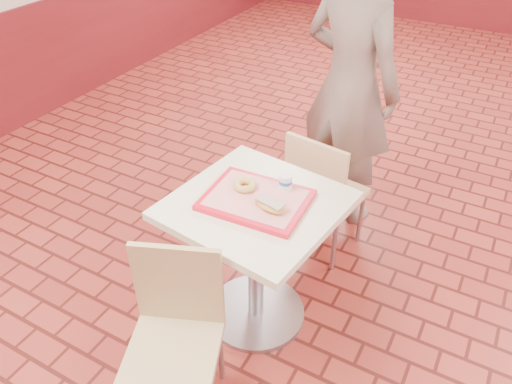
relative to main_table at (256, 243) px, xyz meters
The scene contains 9 objects.
wainscot_band 1.32m from the main_table, 42.04° to the left, with size 8.00×10.00×1.00m.
main_table is the anchor object (origin of this frame).
chair_main_front 0.60m from the main_table, 97.13° to the right, with size 0.52×0.52×0.86m.
chair_main_back 0.67m from the main_table, 82.47° to the left, with size 0.45×0.45×0.86m.
customer 1.24m from the main_table, 88.79° to the left, with size 0.69×0.45×1.89m, color #6F5E56.
serving_tray 0.28m from the main_table, 45.00° to the right, with size 0.48×0.37×0.03m.
ring_donut 0.32m from the main_table, 155.23° to the left, with size 0.11×0.11×0.04m, color gold.
long_john_donut 0.33m from the main_table, 26.88° to the right, with size 0.17×0.10×0.05m.
paper_cup 0.37m from the main_table, 54.12° to the left, with size 0.06×0.06×0.08m.
Camera 1 is at (-0.07, -2.54, 2.24)m, focal length 35.00 mm.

